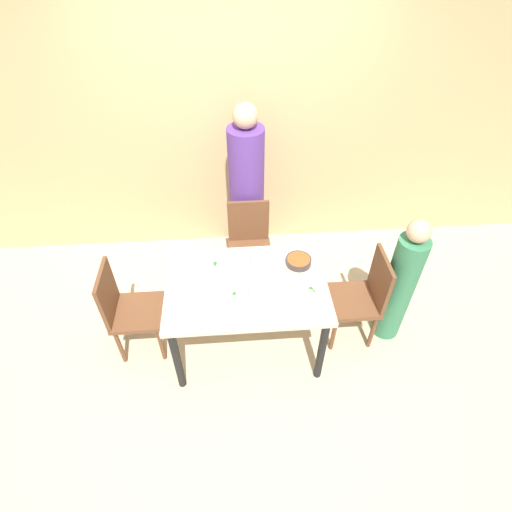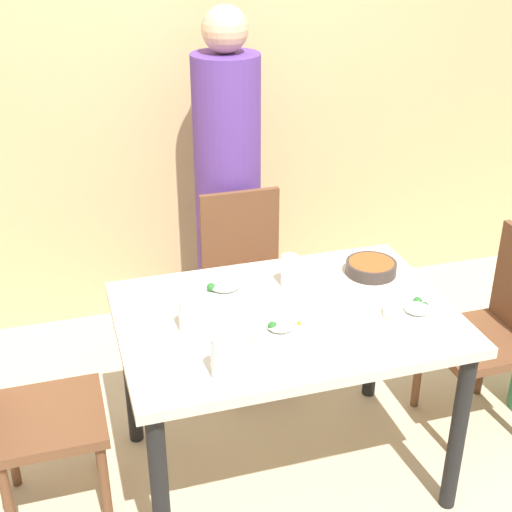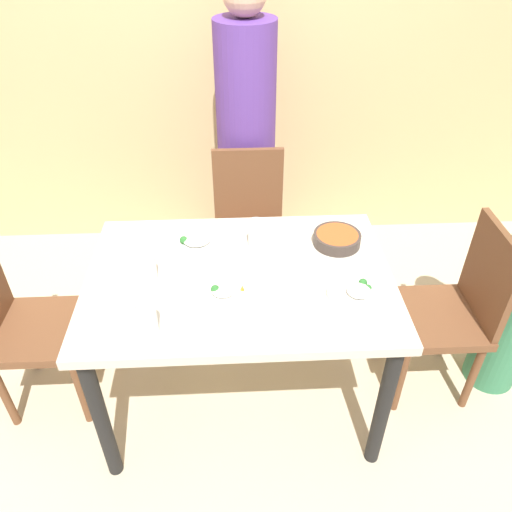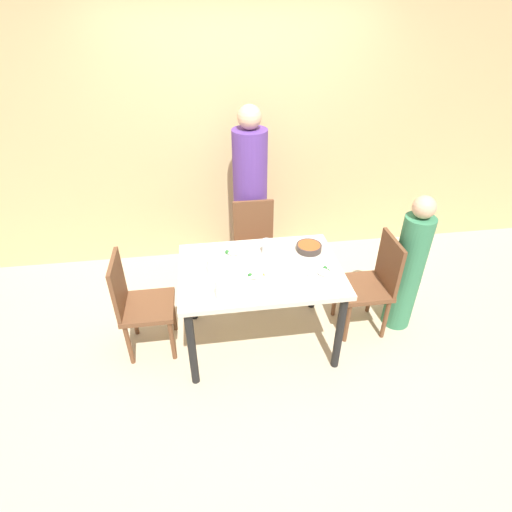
{
  "view_description": "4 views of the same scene",
  "coord_description": "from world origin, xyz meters",
  "views": [
    {
      "loc": [
        -0.08,
        -2.04,
        2.94
      ],
      "look_at": [
        0.08,
        0.09,
        0.94
      ],
      "focal_mm": 28.0,
      "sensor_mm": 36.0,
      "label": 1
    },
    {
      "loc": [
        -0.74,
        -2.08,
        2.1
      ],
      "look_at": [
        -0.11,
        0.03,
        0.98
      ],
      "focal_mm": 50.0,
      "sensor_mm": 36.0,
      "label": 2
    },
    {
      "loc": [
        -0.01,
        -1.53,
        1.99
      ],
      "look_at": [
        0.06,
        -0.08,
        0.9
      ],
      "focal_mm": 35.0,
      "sensor_mm": 36.0,
      "label": 3
    },
    {
      "loc": [
        -0.38,
        -2.4,
        2.49
      ],
      "look_at": [
        -0.03,
        0.03,
        0.84
      ],
      "focal_mm": 28.0,
      "sensor_mm": 36.0,
      "label": 4
    }
  ],
  "objects": [
    {
      "name": "glass_water_tall",
      "position": [
        -0.32,
        -0.3,
        0.82
      ],
      "size": [
        0.07,
        0.07,
        0.15
      ],
      "color": "silver",
      "rests_on": "dining_table"
    },
    {
      "name": "bowl_curry",
      "position": [
        0.42,
        0.19,
        0.77
      ],
      "size": [
        0.2,
        0.2,
        0.05
      ],
      "color": "#3D332D",
      "rests_on": "dining_table"
    },
    {
      "name": "wall_back",
      "position": [
        0.0,
        1.47,
        1.35
      ],
      "size": [
        10.0,
        0.06,
        2.7
      ],
      "color": "tan",
      "rests_on": "ground_plane"
    },
    {
      "name": "fork_steel",
      "position": [
        -0.46,
        -0.26,
        0.75
      ],
      "size": [
        0.18,
        0.03,
        0.01
      ],
      "color": "silver",
      "rests_on": "dining_table"
    },
    {
      "name": "spoon_steel",
      "position": [
        0.18,
        -0.13,
        0.75
      ],
      "size": [
        0.17,
        0.09,
        0.01
      ],
      "color": "silver",
      "rests_on": "dining_table"
    },
    {
      "name": "chair_adult_spot",
      "position": [
        0.07,
        0.76,
        0.47
      ],
      "size": [
        0.4,
        0.4,
        0.88
      ],
      "color": "brown",
      "rests_on": "ground_plane"
    },
    {
      "name": "chair_child_spot",
      "position": [
        0.94,
        0.05,
        0.47
      ],
      "size": [
        0.4,
        0.4,
        0.88
      ],
      "rotation": [
        0.0,
        0.0,
        -1.57
      ],
      "color": "brown",
      "rests_on": "ground_plane"
    },
    {
      "name": "ground_plane",
      "position": [
        0.0,
        0.0,
        0.0
      ],
      "size": [
        10.0,
        10.0,
        0.0
      ],
      "primitive_type": "plane",
      "color": "beige"
    },
    {
      "name": "chair_empty_left",
      "position": [
        -0.94,
        0.06,
        0.47
      ],
      "size": [
        0.4,
        0.4,
        0.88
      ],
      "rotation": [
        0.0,
        0.0,
        1.57
      ],
      "color": "brown",
      "rests_on": "ground_plane"
    },
    {
      "name": "plate_rice_adult",
      "position": [
        -0.05,
        -0.13,
        0.76
      ],
      "size": [
        0.24,
        0.24,
        0.05
      ],
      "color": "white",
      "rests_on": "dining_table"
    },
    {
      "name": "glass_water_short",
      "position": [
        -0.36,
        -0.01,
        0.81
      ],
      "size": [
        0.08,
        0.08,
        0.13
      ],
      "color": "silver",
      "rests_on": "dining_table"
    },
    {
      "name": "person_adult",
      "position": [
        0.07,
        1.09,
        0.78
      ],
      "size": [
        0.32,
        0.32,
        1.68
      ],
      "color": "#5B3893",
      "rests_on": "ground_plane"
    },
    {
      "name": "glass_water_center",
      "position": [
        0.08,
        0.19,
        0.81
      ],
      "size": [
        0.07,
        0.07,
        0.13
      ],
      "color": "silver",
      "rests_on": "dining_table"
    },
    {
      "name": "dining_table",
      "position": [
        0.0,
        0.0,
        0.65
      ],
      "size": [
        1.21,
        0.84,
        0.75
      ],
      "color": "beige",
      "rests_on": "ground_plane"
    },
    {
      "name": "plate_noodles",
      "position": [
        0.44,
        -0.15,
        0.76
      ],
      "size": [
        0.22,
        0.22,
        0.05
      ],
      "color": "white",
      "rests_on": "dining_table"
    },
    {
      "name": "plate_rice_child",
      "position": [
        -0.18,
        0.22,
        0.76
      ],
      "size": [
        0.26,
        0.26,
        0.05
      ],
      "color": "white",
      "rests_on": "dining_table"
    }
  ]
}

